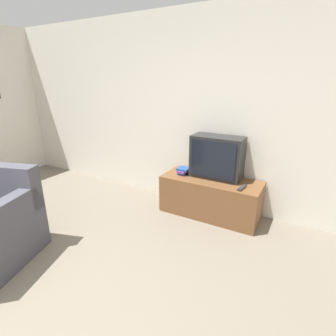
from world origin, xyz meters
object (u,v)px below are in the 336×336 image
at_px(television, 217,157).
at_px(remote_on_stand, 242,188).
at_px(tv_stand, 210,197).
at_px(book_stack, 184,170).

relative_size(television, remote_on_stand, 3.48).
xyz_separation_m(tv_stand, remote_on_stand, (0.43, -0.11, 0.26)).
bearing_deg(remote_on_stand, tv_stand, 164.90).
distance_m(television, remote_on_stand, 0.53).
bearing_deg(television, book_stack, -167.24).
bearing_deg(book_stack, remote_on_stand, -7.99).
bearing_deg(tv_stand, remote_on_stand, -15.10).
relative_size(book_stack, remote_on_stand, 1.07).
bearing_deg(book_stack, tv_stand, -0.26).
height_order(book_stack, remote_on_stand, book_stack).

